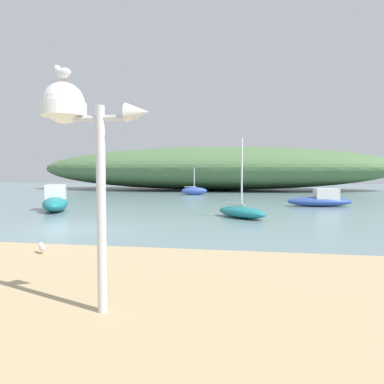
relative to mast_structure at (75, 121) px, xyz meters
name	(u,v)px	position (x,y,z in m)	size (l,w,h in m)	color
ground_plane	(80,229)	(-3.86, 7.46, -2.67)	(120.00, 120.00, 0.00)	gray
distant_hill	(211,168)	(-2.90, 39.56, -0.03)	(43.93, 15.91, 5.29)	#517547
mast_structure	(75,121)	(0.00, 0.00, 0.00)	(1.43, 0.57, 2.97)	silver
seagull_on_radar	(62,72)	(-0.16, 0.00, 0.62)	(0.32, 0.16, 0.23)	orange
motorboat_by_sandbar	(321,200)	(6.36, 18.14, -2.26)	(3.97, 1.61, 1.10)	#2D4C9E
sailboat_centre_water	(194,191)	(-3.18, 28.36, -2.29)	(2.58, 1.61, 2.56)	#2D4C9E
motorboat_west_reach	(56,201)	(-8.17, 13.09, -2.15)	(2.82, 3.93, 1.40)	teal
sailboat_mid_channel	(242,212)	(1.77, 11.72, -2.39)	(2.75, 2.72, 3.60)	teal
seagull_upper_strand	(42,247)	(-2.40, 2.91, -2.33)	(0.30, 0.28, 0.24)	orange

